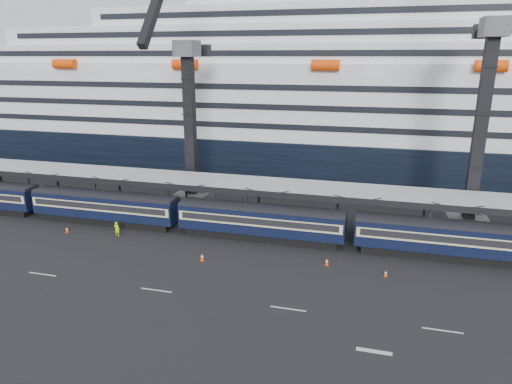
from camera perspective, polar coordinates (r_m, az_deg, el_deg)
ground at (r=42.27m, az=7.84°, el=-11.93°), size 260.00×260.00×0.00m
lane_markings at (r=37.77m, az=19.62°, el=-16.59°), size 111.00×4.27×0.02m
train at (r=51.01m, az=4.23°, el=-3.95°), size 133.05×3.00×4.05m
canopy at (r=53.23m, az=10.04°, el=0.18°), size 130.00×6.25×5.53m
cruise_ship at (r=83.46m, az=11.66°, el=10.98°), size 214.09×28.84×34.00m
crane_dark_near at (r=61.10m, az=-8.41°, el=8.78°), size 4.50×17.75×35.08m
crane_dark_mid at (r=56.02m, az=26.44°, el=8.01°), size 4.50×18.24×39.64m
worker at (r=55.38m, az=-17.00°, el=-4.44°), size 0.64×0.42×1.74m
traffic_cone_b at (r=58.70m, az=-22.56°, el=-4.35°), size 0.36×0.36×0.73m
traffic_cone_c at (r=47.36m, az=-6.75°, el=-8.04°), size 0.42×0.42×0.84m
traffic_cone_d at (r=46.67m, az=8.85°, el=-8.58°), size 0.38×0.38×0.75m
traffic_cone_e at (r=45.63m, az=15.91°, el=-9.72°), size 0.34×0.34×0.68m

